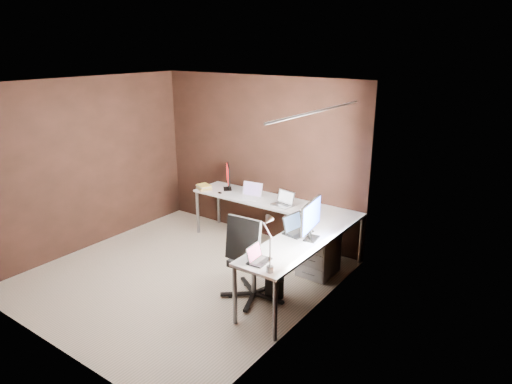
# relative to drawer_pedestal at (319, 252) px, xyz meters

# --- Properties ---
(room) EXTENTS (3.60, 3.60, 2.50)m
(room) POSITION_rel_drawer_pedestal_xyz_m (-1.09, -1.08, 0.98)
(room) COLOR beige
(room) RESTS_ON ground
(desk) EXTENTS (2.65, 2.25, 0.73)m
(desk) POSITION_rel_drawer_pedestal_xyz_m (-0.59, -0.11, 0.38)
(desk) COLOR white
(desk) RESTS_ON ground
(drawer_pedestal) EXTENTS (0.42, 0.50, 0.60)m
(drawer_pedestal) POSITION_rel_drawer_pedestal_xyz_m (0.00, 0.00, 0.00)
(drawer_pedestal) COLOR white
(drawer_pedestal) RESTS_ON ground
(monitor_left) EXTENTS (0.32, 0.35, 0.39)m
(monitor_left) POSITION_rel_drawer_pedestal_xyz_m (-1.85, 0.40, 0.65)
(monitor_left) COLOR black
(monitor_left) RESTS_ON desk
(monitor_right) EXTENTS (0.17, 0.58, 0.47)m
(monitor_right) POSITION_rel_drawer_pedestal_xyz_m (0.15, -0.54, 0.70)
(monitor_right) COLOR black
(monitor_right) RESTS_ON desk
(laptop_white) EXTENTS (0.35, 0.27, 0.22)m
(laptop_white) POSITION_rel_drawer_pedestal_xyz_m (-1.33, 0.29, 0.48)
(laptop_white) COLOR white
(laptop_white) RESTS_ON desk
(laptop_silver) EXTENTS (0.33, 0.26, 0.20)m
(laptop_silver) POSITION_rel_drawer_pedestal_xyz_m (-0.74, 0.28, 0.48)
(laptop_silver) COLOR silver
(laptop_silver) RESTS_ON desk
(laptop_black_big) EXTENTS (0.29, 0.37, 0.22)m
(laptop_black_big) POSITION_rel_drawer_pedestal_xyz_m (-0.08, -0.47, 0.48)
(laptop_black_big) COLOR black
(laptop_black_big) RESTS_ON desk
(laptop_black_small) EXTENTS (0.20, 0.27, 0.18)m
(laptop_black_small) POSITION_rel_drawer_pedestal_xyz_m (-0.02, -1.38, 0.47)
(laptop_black_small) COLOR black
(laptop_black_small) RESTS_ON desk
(book_stack) EXTENTS (0.30, 0.29, 0.08)m
(book_stack) POSITION_rel_drawer_pedestal_xyz_m (-2.16, 0.18, 0.47)
(book_stack) COLOR tan
(book_stack) RESTS_ON desk
(mouse_left) EXTENTS (0.08, 0.05, 0.03)m
(mouse_left) POSITION_rel_drawer_pedestal_xyz_m (-1.82, 0.15, 0.44)
(mouse_left) COLOR black
(mouse_left) RESTS_ON desk
(mouse_corner) EXTENTS (0.09, 0.06, 0.03)m
(mouse_corner) POSITION_rel_drawer_pedestal_xyz_m (-0.37, 0.15, 0.45)
(mouse_corner) COLOR black
(mouse_corner) RESTS_ON desk
(desk_lamp) EXTENTS (0.19, 0.22, 0.57)m
(desk_lamp) POSITION_rel_drawer_pedestal_xyz_m (0.16, -1.44, 0.79)
(desk_lamp) COLOR slate
(desk_lamp) RESTS_ON desk
(office_chair) EXTENTS (0.61, 0.61, 1.09)m
(office_chair) POSITION_rel_drawer_pedestal_xyz_m (-0.34, -1.03, 0.02)
(office_chair) COLOR black
(office_chair) RESTS_ON ground
(wastebasket) EXTENTS (0.30, 0.30, 0.27)m
(wastebasket) POSITION_rel_drawer_pedestal_xyz_m (-0.15, -0.84, -0.17)
(wastebasket) COLOR black
(wastebasket) RESTS_ON ground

